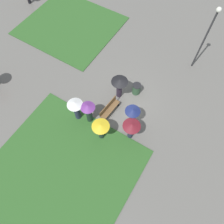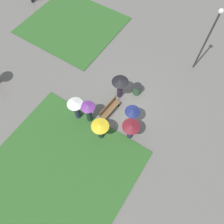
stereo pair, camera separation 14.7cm
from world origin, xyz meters
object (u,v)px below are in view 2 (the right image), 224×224
object	(u,v)px
crowd_person_purple	(88,111)
lamp_post	(209,35)
park_bench	(109,108)
crowd_person_white	(76,107)
crowd_person_black	(120,85)
trash_bin	(137,89)
crowd_person_yellow	(100,128)
crowd_person_navy	(132,114)
crowd_person_maroon	(131,128)

from	to	relation	value
crowd_person_purple	lamp_post	bearing A→B (deg)	16.14
park_bench	crowd_person_white	world-z (taller)	crowd_person_white
park_bench	crowd_person_black	distance (m)	1.73
trash_bin	crowd_person_purple	bearing A→B (deg)	156.46
trash_bin	crowd_person_yellow	bearing A→B (deg)	176.69
crowd_person_navy	crowd_person_black	bearing A→B (deg)	-149.50
crowd_person_maroon	park_bench	bearing A→B (deg)	69.80
trash_bin	crowd_person_white	bearing A→B (deg)	148.44
crowd_person_purple	crowd_person_white	xyz separation A→B (m)	(-0.25, 0.79, 0.06)
crowd_person_maroon	crowd_person_yellow	distance (m)	1.83
lamp_post	trash_bin	size ratio (longest dim) A/B	5.82
crowd_person_black	crowd_person_navy	world-z (taller)	crowd_person_black
lamp_post	crowd_person_black	size ratio (longest dim) A/B	2.76
lamp_post	crowd_person_black	bearing A→B (deg)	147.30
park_bench	crowd_person_yellow	xyz separation A→B (m)	(-1.80, -0.55, 0.74)
crowd_person_white	crowd_person_yellow	xyz separation A→B (m)	(-0.35, -2.11, -0.08)
crowd_person_white	crowd_person_purple	bearing A→B (deg)	28.91
lamp_post	trash_bin	distance (m)	5.83
lamp_post	park_bench	bearing A→B (deg)	154.28
trash_bin	crowd_person_yellow	size ratio (longest dim) A/B	0.50
trash_bin	crowd_person_purple	size ratio (longest dim) A/B	0.45
crowd_person_purple	crowd_person_yellow	size ratio (longest dim) A/B	1.11
park_bench	crowd_person_maroon	xyz separation A→B (m)	(-0.83, -2.09, 0.83)
park_bench	lamp_post	xyz separation A→B (m)	(6.85, -3.30, 2.73)
lamp_post	crowd_person_maroon	xyz separation A→B (m)	(-7.68, 1.21, -1.90)
crowd_person_maroon	crowd_person_yellow	xyz separation A→B (m)	(-0.97, 1.55, -0.09)
lamp_post	crowd_person_black	world-z (taller)	lamp_post
crowd_person_maroon	crowd_person_navy	bearing A→B (deg)	27.14
park_bench	lamp_post	world-z (taller)	lamp_post
crowd_person_navy	crowd_person_yellow	world-z (taller)	crowd_person_navy
crowd_person_black	crowd_person_navy	distance (m)	2.31
crowd_person_white	crowd_person_black	bearing A→B (deg)	75.66
lamp_post	crowd_person_navy	world-z (taller)	lamp_post
crowd_person_white	crowd_person_maroon	bearing A→B (deg)	21.17
crowd_person_black	crowd_person_navy	xyz separation A→B (m)	(-1.46, -1.80, -0.02)
crowd_person_purple	crowd_person_yellow	distance (m)	1.45
lamp_post	crowd_person_maroon	world-z (taller)	lamp_post
park_bench	crowd_person_yellow	size ratio (longest dim) A/B	1.01
crowd_person_yellow	trash_bin	bearing A→B (deg)	-101.92
crowd_person_navy	crowd_person_white	bearing A→B (deg)	-85.36
trash_bin	crowd_person_maroon	world-z (taller)	crowd_person_maroon
crowd_person_navy	crowd_person_yellow	bearing A→B (deg)	-51.55
crowd_person_yellow	crowd_person_maroon	bearing A→B (deg)	-156.46
crowd_person_yellow	crowd_person_purple	bearing A→B (deg)	-32.98
lamp_post	crowd_person_purple	distance (m)	9.24
park_bench	crowd_person_yellow	distance (m)	2.02
crowd_person_white	crowd_person_navy	bearing A→B (deg)	36.45
crowd_person_purple	crowd_person_black	bearing A→B (deg)	29.62
park_bench	crowd_person_purple	xyz separation A→B (m)	(-1.20, 0.77, 0.76)
crowd_person_purple	crowd_person_maroon	size ratio (longest dim) A/B	1.09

